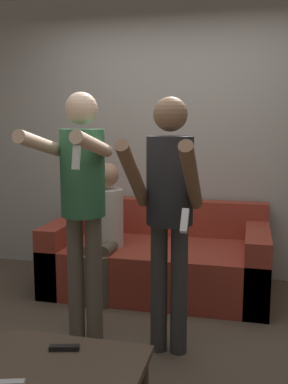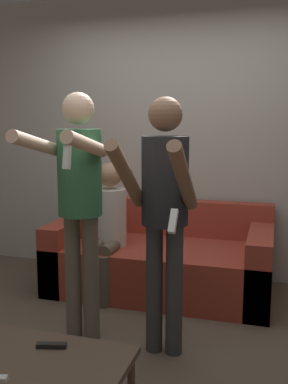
{
  "view_description": "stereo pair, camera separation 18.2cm",
  "coord_description": "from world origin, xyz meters",
  "px_view_note": "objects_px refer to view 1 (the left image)",
  "views": [
    {
      "loc": [
        0.69,
        -2.67,
        1.51
      ],
      "look_at": [
        -0.08,
        0.59,
        0.98
      ],
      "focal_mm": 42.0,
      "sensor_mm": 36.0,
      "label": 1
    },
    {
      "loc": [
        0.87,
        -2.62,
        1.51
      ],
      "look_at": [
        -0.08,
        0.59,
        0.98
      ],
      "focal_mm": 42.0,
      "sensor_mm": 36.0,
      "label": 2
    }
  ],
  "objects_px": {
    "coffee_table": "(57,373)",
    "person_standing_left": "(82,192)",
    "remote_far": "(64,348)",
    "person_standing_right": "(169,200)",
    "couch": "(158,260)",
    "person_seated": "(105,225)",
    "remote_near": "(7,384)"
  },
  "relations": [
    {
      "from": "coffee_table",
      "to": "person_standing_left",
      "type": "bearing_deg",
      "value": 103.25
    },
    {
      "from": "remote_far",
      "to": "person_standing_left",
      "type": "bearing_deg",
      "value": 104.09
    },
    {
      "from": "coffee_table",
      "to": "remote_far",
      "type": "bearing_deg",
      "value": 98.13
    },
    {
      "from": "person_standing_right",
      "to": "coffee_table",
      "type": "bearing_deg",
      "value": -111.39
    },
    {
      "from": "couch",
      "to": "remote_far",
      "type": "xyz_separation_m",
      "value": [
        -0.09,
        -1.88,
        0.13
      ]
    },
    {
      "from": "coffee_table",
      "to": "remote_far",
      "type": "distance_m",
      "value": 0.15
    },
    {
      "from": "person_seated",
      "to": "coffee_table",
      "type": "height_order",
      "value": "person_seated"
    },
    {
      "from": "remote_far",
      "to": "coffee_table",
      "type": "bearing_deg",
      "value": -81.87
    },
    {
      "from": "person_standing_left",
      "to": "remote_near",
      "type": "height_order",
      "value": "person_standing_left"
    },
    {
      "from": "person_seated",
      "to": "remote_far",
      "type": "xyz_separation_m",
      "value": [
        0.33,
        -1.64,
        -0.23
      ]
    },
    {
      "from": "person_seated",
      "to": "remote_near",
      "type": "bearing_deg",
      "value": -83.96
    },
    {
      "from": "person_standing_left",
      "to": "coffee_table",
      "type": "bearing_deg",
      "value": -76.75
    },
    {
      "from": "couch",
      "to": "person_seated",
      "type": "bearing_deg",
      "value": -149.44
    },
    {
      "from": "couch",
      "to": "coffee_table",
      "type": "relative_size",
      "value": 2.37
    },
    {
      "from": "couch",
      "to": "person_standing_right",
      "type": "height_order",
      "value": "person_standing_right"
    },
    {
      "from": "person_standing_right",
      "to": "remote_far",
      "type": "height_order",
      "value": "person_standing_right"
    },
    {
      "from": "person_standing_right",
      "to": "person_standing_left",
      "type": "bearing_deg",
      "value": 179.7
    },
    {
      "from": "person_standing_left",
      "to": "coffee_table",
      "type": "height_order",
      "value": "person_standing_left"
    },
    {
      "from": "remote_far",
      "to": "person_seated",
      "type": "bearing_deg",
      "value": 101.25
    },
    {
      "from": "couch",
      "to": "person_seated",
      "type": "xyz_separation_m",
      "value": [
        -0.42,
        -0.25,
        0.36
      ]
    },
    {
      "from": "person_standing_left",
      "to": "remote_far",
      "type": "height_order",
      "value": "person_standing_left"
    },
    {
      "from": "person_standing_right",
      "to": "coffee_table",
      "type": "relative_size",
      "value": 2.04
    },
    {
      "from": "coffee_table",
      "to": "person_standing_right",
      "type": "bearing_deg",
      "value": 68.61
    },
    {
      "from": "person_standing_right",
      "to": "remote_near",
      "type": "bearing_deg",
      "value": -113.66
    },
    {
      "from": "coffee_table",
      "to": "couch",
      "type": "bearing_deg",
      "value": 87.97
    },
    {
      "from": "remote_near",
      "to": "couch",
      "type": "bearing_deg",
      "value": 84.7
    },
    {
      "from": "person_seated",
      "to": "remote_near",
      "type": "height_order",
      "value": "person_seated"
    },
    {
      "from": "remote_far",
      "to": "couch",
      "type": "bearing_deg",
      "value": 87.25
    },
    {
      "from": "person_seated",
      "to": "coffee_table",
      "type": "distance_m",
      "value": 1.83
    },
    {
      "from": "couch",
      "to": "remote_far",
      "type": "distance_m",
      "value": 1.89
    },
    {
      "from": "person_seated",
      "to": "remote_far",
      "type": "distance_m",
      "value": 1.69
    },
    {
      "from": "person_standing_left",
      "to": "person_seated",
      "type": "xyz_separation_m",
      "value": [
        -0.13,
        0.85,
        -0.42
      ]
    }
  ]
}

